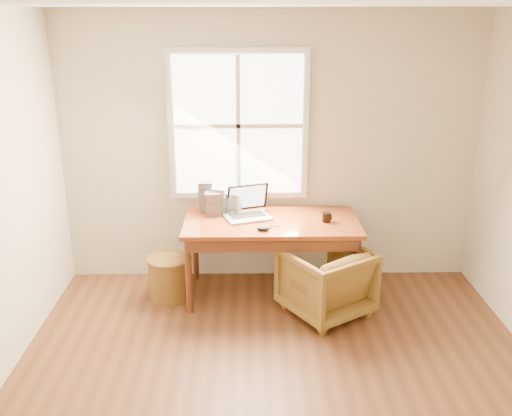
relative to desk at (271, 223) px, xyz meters
The scene contains 11 objects.
room_shell 1.74m from the desk, 90.77° to the right, with size 4.04×4.54×2.64m.
desk is the anchor object (origin of this frame).
armchair 0.73m from the desk, 37.75° to the right, with size 0.67×0.69×0.62m, color brown.
wicker_stool 1.09m from the desk, behind, with size 0.40×0.40×0.40m, color brown.
laptop 0.27m from the desk, 165.20° to the left, with size 0.36×0.38×0.27m, color #B6B8BD, non-canonical shape.
mouse 0.27m from the desk, 108.24° to the right, with size 0.11×0.07×0.04m, color black.
coffee_mug 0.50m from the desk, ahead, with size 0.08×0.08×0.09m, color black.
cd_stack_a 0.54m from the desk, 156.61° to the left, with size 0.13×0.11×0.25m, color #A9ACB5.
cd_stack_b 0.58m from the desk, 163.32° to the left, with size 0.14×0.12×0.22m, color #292A2F.
cd_stack_c 0.70m from the desk, 155.22° to the left, with size 0.13×0.11×0.29m, color #94939F.
cd_stack_d 0.44m from the desk, 147.48° to the left, with size 0.16×0.14×0.20m, color silver.
Camera 1 is at (-0.22, -3.09, 2.57)m, focal length 40.00 mm.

